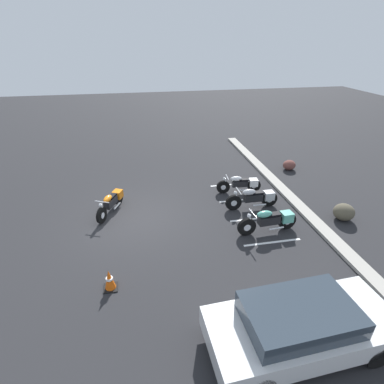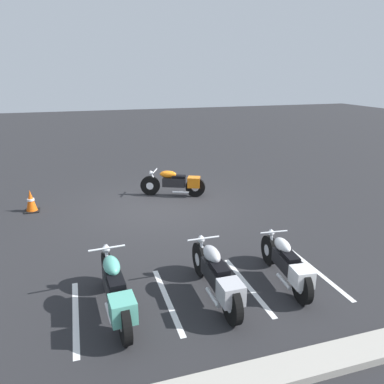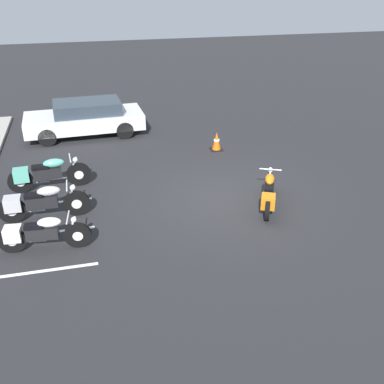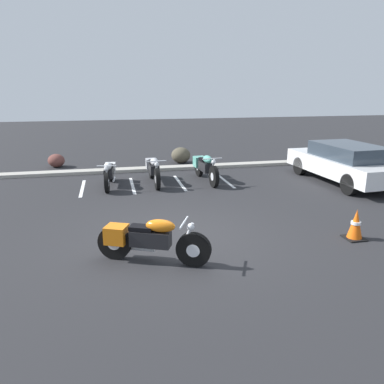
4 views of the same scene
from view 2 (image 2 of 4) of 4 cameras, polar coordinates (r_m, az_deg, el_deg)
name	(u,v)px [view 2 (image 2 of 4)]	position (r m, az deg, el deg)	size (l,w,h in m)	color
ground	(161,208)	(11.13, -4.80, -2.41)	(60.00, 60.00, 0.00)	#262628
motorcycle_orange_featured	(176,183)	(12.03, -2.47, 1.42)	(1.97, 1.03, 0.83)	black
parked_bike_0	(287,264)	(7.34, 14.27, -10.52)	(0.58, 2.05, 0.80)	black
parked_bike_1	(217,276)	(6.68, 3.77, -12.62)	(0.63, 2.23, 0.88)	black
parked_bike_2	(115,290)	(6.40, -11.59, -14.37)	(0.64, 2.29, 0.90)	black
concrete_curb	(273,374)	(5.59, 12.26, -25.41)	(18.00, 0.50, 0.12)	#A8A399
traffic_cone	(31,201)	(11.67, -23.34, -1.32)	(0.40, 0.40, 0.64)	black
stall_line_0	(319,273)	(8.09, 18.73, -11.58)	(0.10, 2.10, 0.00)	white
stall_line_1	(248,285)	(7.36, 8.48, -13.90)	(0.10, 2.10, 0.00)	white
stall_line_2	(167,300)	(6.91, -3.77, -16.05)	(0.10, 2.10, 0.00)	white
stall_line_3	(76,316)	(6.79, -17.32, -17.59)	(0.10, 2.10, 0.00)	white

